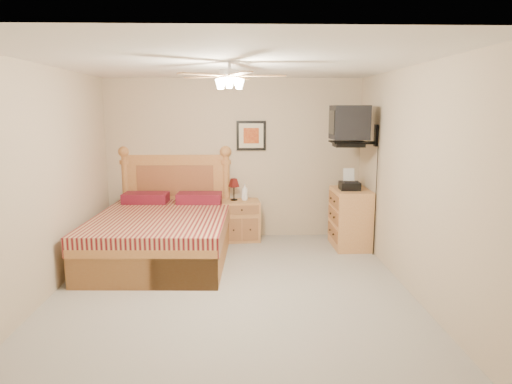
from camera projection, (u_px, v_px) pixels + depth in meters
floor at (232, 289)px, 5.21m from camera, size 4.50×4.50×0.00m
ceiling at (230, 63)px, 4.77m from camera, size 4.00×4.50×0.04m
wall_back at (234, 159)px, 7.20m from camera, size 4.00×0.04×2.50m
wall_front at (223, 239)px, 2.78m from camera, size 4.00×0.04×2.50m
wall_left at (46, 182)px, 4.93m from camera, size 0.04×4.50×2.50m
wall_right at (411, 180)px, 5.05m from camera, size 0.04×4.50×2.50m
bed at (161, 206)px, 6.15m from camera, size 1.82×2.33×1.47m
nightstand at (241, 220)px, 7.13m from camera, size 0.61×0.48×0.63m
table_lamp at (234, 189)px, 7.09m from camera, size 0.23×0.23×0.34m
lotion_bottle at (245, 192)px, 7.10m from camera, size 0.12×0.12×0.26m
framed_picture at (251, 136)px, 7.13m from camera, size 0.46×0.04×0.46m
dresser at (350, 218)px, 6.76m from camera, size 0.52×0.74×0.87m
fax_machine at (350, 179)px, 6.63m from camera, size 0.30×0.31×0.30m
magazine_lower at (346, 186)px, 6.90m from camera, size 0.27×0.32×0.03m
magazine_upper at (345, 184)px, 6.90m from camera, size 0.28×0.30×0.02m
wall_tv at (360, 125)px, 6.26m from camera, size 0.56×0.46×0.58m
ceiling_fan at (230, 76)px, 4.59m from camera, size 1.14×1.14×0.28m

